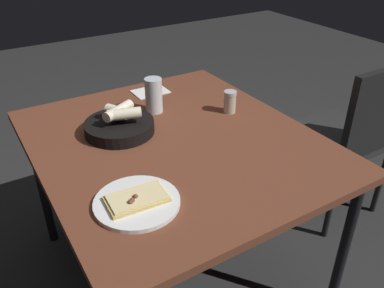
{
  "coord_description": "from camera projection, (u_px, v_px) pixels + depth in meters",
  "views": [
    {
      "loc": [
        -0.63,
        -1.16,
        1.46
      ],
      "look_at": [
        0.03,
        -0.08,
        0.72
      ],
      "focal_mm": 37.53,
      "sensor_mm": 36.0,
      "label": 1
    }
  ],
  "objects": [
    {
      "name": "ground",
      "position": [
        178.0,
        270.0,
        1.88
      ],
      "size": [
        8.0,
        8.0,
        0.0
      ],
      "primitive_type": "plane",
      "color": "#282828"
    },
    {
      "name": "dining_table",
      "position": [
        175.0,
        151.0,
        1.54
      ],
      "size": [
        1.0,
        1.15,
        0.71
      ],
      "color": "brown",
      "rests_on": "ground"
    },
    {
      "name": "pizza_plate",
      "position": [
        137.0,
        201.0,
        1.18
      ],
      "size": [
        0.26,
        0.26,
        0.04
      ],
      "color": "white",
      "rests_on": "dining_table"
    },
    {
      "name": "bread_basket",
      "position": [
        120.0,
        125.0,
        1.54
      ],
      "size": [
        0.27,
        0.27,
        0.11
      ],
      "color": "black",
      "rests_on": "dining_table"
    },
    {
      "name": "beer_glass",
      "position": [
        154.0,
        97.0,
        1.69
      ],
      "size": [
        0.07,
        0.07,
        0.15
      ],
      "color": "silver",
      "rests_on": "dining_table"
    },
    {
      "name": "pepper_shaker",
      "position": [
        230.0,
        103.0,
        1.69
      ],
      "size": [
        0.05,
        0.05,
        0.09
      ],
      "color": "#BFB299",
      "rests_on": "dining_table"
    },
    {
      "name": "napkin",
      "position": [
        150.0,
        92.0,
        1.9
      ],
      "size": [
        0.16,
        0.12,
        0.0
      ],
      "color": "white",
      "rests_on": "dining_table"
    },
    {
      "name": "chair_far",
      "position": [
        351.0,
        131.0,
        1.98
      ],
      "size": [
        0.44,
        0.44,
        0.87
      ],
      "color": "#262626",
      "rests_on": "ground"
    }
  ]
}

